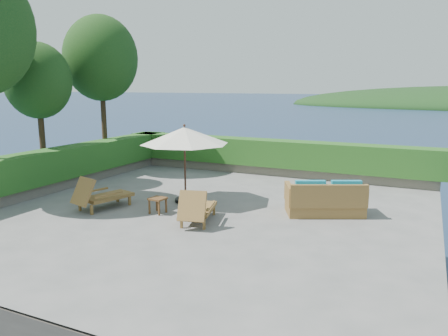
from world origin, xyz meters
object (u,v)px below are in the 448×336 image
at_px(patio_umbrella, 184,136).
at_px(side_table, 158,200).
at_px(wicker_loveseat, 325,201).
at_px(lounge_right, 197,208).
at_px(lounge_left, 100,195).

bearing_deg(patio_umbrella, side_table, -93.58).
bearing_deg(wicker_loveseat, patio_umbrella, 161.53).
bearing_deg(side_table, lounge_right, -12.20).
distance_m(lounge_left, side_table, 1.72).
xyz_separation_m(patio_umbrella, lounge_left, (-1.77, -1.69, -1.55)).
relative_size(side_table, wicker_loveseat, 0.19).
relative_size(lounge_left, lounge_right, 1.03).
relative_size(lounge_right, wicker_loveseat, 0.76).
distance_m(patio_umbrella, wicker_loveseat, 4.36).
relative_size(lounge_left, wicker_loveseat, 0.79).
xyz_separation_m(patio_umbrella, lounge_right, (1.29, -1.64, -1.57)).
height_order(patio_umbrella, side_table, patio_umbrella).
xyz_separation_m(side_table, wicker_loveseat, (4.12, 1.80, 0.03)).
height_order(lounge_left, lounge_right, lounge_left).
distance_m(lounge_left, lounge_right, 3.05).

